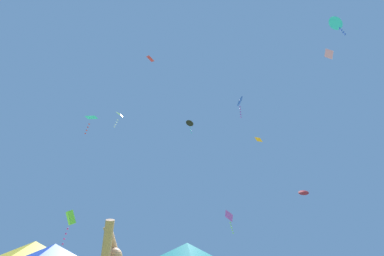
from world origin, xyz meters
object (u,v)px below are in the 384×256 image
object	(u,v)px
kite_blue_delta	(239,102)
kite_cyan_diamond	(91,118)
canopy_tent_teal	(187,253)
kite_purple_diamond	(230,217)
canopy_tent_blue	(53,254)
kite_red_delta	(303,192)
kite_cyan_delta	(336,23)
kite_lime_box	(70,219)
kite_pink_diamond	(329,54)
kite_lime_diamond	(120,115)
kite_orange_diamond	(259,139)
kite_black_delta	(190,123)
canopy_tent_yellow	(33,251)
kite_red_diamond	(151,58)

from	to	relation	value
kite_blue_delta	kite_cyan_diamond	bearing A→B (deg)	139.08
canopy_tent_teal	kite_purple_diamond	world-z (taller)	kite_purple_diamond
canopy_tent_blue	kite_red_delta	bearing A→B (deg)	25.69
kite_cyan_delta	kite_cyan_diamond	distance (m)	26.01
kite_cyan_delta	kite_lime_box	world-z (taller)	kite_cyan_delta
kite_cyan_delta	kite_pink_diamond	bearing A→B (deg)	103.25
kite_lime_diamond	kite_lime_box	world-z (taller)	kite_lime_diamond
kite_pink_diamond	kite_orange_diamond	size ratio (longest dim) A/B	0.72
kite_orange_diamond	kite_lime_box	size ratio (longest dim) A/B	0.33
kite_lime_box	kite_cyan_diamond	bearing A→B (deg)	-129.05
canopy_tent_blue	kite_blue_delta	world-z (taller)	kite_blue_delta
kite_cyan_diamond	kite_pink_diamond	bearing A→B (deg)	-30.24
kite_cyan_delta	canopy_tent_blue	bearing A→B (deg)	166.86
canopy_tent_blue	kite_pink_diamond	bearing A→B (deg)	-8.92
kite_cyan_delta	kite_cyan_diamond	bearing A→B (deg)	147.36
kite_pink_diamond	kite_orange_diamond	distance (m)	17.88
kite_black_delta	kite_cyan_diamond	xyz separation A→B (m)	(-12.64, -9.59, -6.56)
canopy_tent_teal	kite_lime_box	world-z (taller)	kite_lime_box
canopy_tent_yellow	canopy_tent_teal	world-z (taller)	canopy_tent_yellow
canopy_tent_teal	kite_lime_diamond	size ratio (longest dim) A/B	1.01
kite_cyan_delta	kite_orange_diamond	distance (m)	19.19
kite_lime_diamond	kite_black_delta	bearing A→B (deg)	29.68
canopy_tent_teal	kite_red_diamond	bearing A→B (deg)	121.68
kite_orange_diamond	kite_black_delta	bearing A→B (deg)	155.60
kite_cyan_delta	canopy_tent_yellow	bearing A→B (deg)	159.46
kite_pink_diamond	kite_cyan_diamond	world-z (taller)	kite_cyan_diamond
canopy_tent_yellow	kite_cyan_delta	distance (m)	27.44
kite_pink_diamond	kite_blue_delta	distance (m)	9.33
kite_lime_box	canopy_tent_yellow	bearing A→B (deg)	-85.89
kite_cyan_diamond	kite_lime_box	distance (m)	11.14
kite_black_delta	canopy_tent_teal	bearing A→B (deg)	-96.43
canopy_tent_yellow	kite_lime_diamond	size ratio (longest dim) A/B	1.25
kite_red_delta	kite_orange_diamond	xyz separation A→B (m)	(-1.91, 4.88, 9.34)
kite_red_delta	kite_cyan_diamond	size ratio (longest dim) A/B	0.53
kite_blue_delta	kite_lime_diamond	bearing A→B (deg)	126.34
canopy_tent_teal	kite_lime_diamond	bearing A→B (deg)	116.94
kite_black_delta	kite_orange_diamond	xyz separation A→B (m)	(9.74, -4.42, -4.99)
canopy_tent_yellow	kite_lime_box	size ratio (longest dim) A/B	1.23
kite_red_delta	kite_lime_diamond	bearing A→B (deg)	171.27
canopy_tent_teal	kite_red_delta	world-z (taller)	kite_red_delta
canopy_tent_teal	kite_lime_box	bearing A→B (deg)	128.14
canopy_tent_yellow	kite_black_delta	size ratio (longest dim) A/B	1.41
kite_black_delta	kite_blue_delta	bearing A→B (deg)	-87.12
kite_orange_diamond	kite_red_diamond	world-z (taller)	kite_red_diamond
kite_black_delta	kite_red_diamond	xyz separation A→B (m)	(-5.93, -15.87, -2.66)
kite_purple_diamond	kite_orange_diamond	bearing A→B (deg)	22.91
canopy_tent_yellow	canopy_tent_teal	distance (m)	10.99
canopy_tent_yellow	kite_red_diamond	xyz separation A→B (m)	(5.81, -0.13, 18.37)
kite_red_delta	kite_black_delta	size ratio (longest dim) A/B	0.50
canopy_tent_yellow	canopy_tent_blue	xyz separation A→B (m)	(2.58, -3.57, -0.47)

